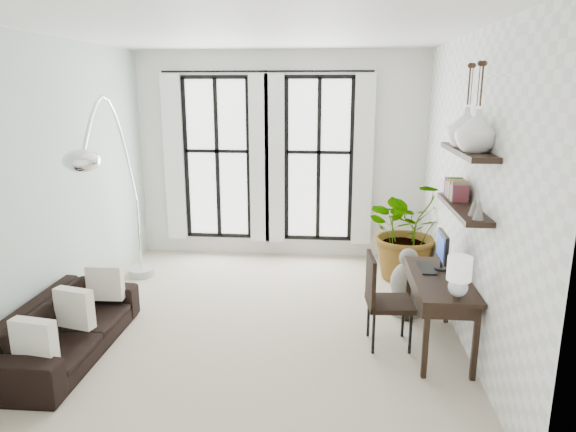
# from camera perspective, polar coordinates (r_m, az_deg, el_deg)

# --- Properties ---
(floor) EXTENTS (5.00, 5.00, 0.00)m
(floor) POSITION_cam_1_polar(r_m,az_deg,el_deg) (6.13, -3.37, -11.46)
(floor) COLOR #B8A892
(floor) RESTS_ON ground
(ceiling) EXTENTS (5.00, 5.00, 0.00)m
(ceiling) POSITION_cam_1_polar(r_m,az_deg,el_deg) (5.57, -3.87, 19.83)
(ceiling) COLOR white
(ceiling) RESTS_ON wall_back
(wall_left) EXTENTS (0.00, 5.00, 5.00)m
(wall_left) POSITION_cam_1_polar(r_m,az_deg,el_deg) (6.38, -24.03, 3.47)
(wall_left) COLOR #B0C5B8
(wall_left) RESTS_ON floor
(wall_right) EXTENTS (0.00, 5.00, 5.00)m
(wall_right) POSITION_cam_1_polar(r_m,az_deg,el_deg) (5.73, 19.25, 2.84)
(wall_right) COLOR white
(wall_right) RESTS_ON floor
(wall_back) EXTENTS (4.50, 0.00, 4.50)m
(wall_back) POSITION_cam_1_polar(r_m,az_deg,el_deg) (8.08, -0.83, 6.65)
(wall_back) COLOR white
(wall_back) RESTS_ON floor
(windows) EXTENTS (3.26, 0.13, 2.65)m
(windows) POSITION_cam_1_polar(r_m,az_deg,el_deg) (8.04, -2.31, 6.32)
(windows) COLOR white
(windows) RESTS_ON wall_back
(wall_shelves) EXTENTS (0.25, 1.30, 0.60)m
(wall_shelves) POSITION_cam_1_polar(r_m,az_deg,el_deg) (5.26, 18.96, 3.34)
(wall_shelves) COLOR black
(wall_shelves) RESTS_ON wall_right
(sofa) EXTENTS (0.79, 1.97, 0.57)m
(sofa) POSITION_cam_1_polar(r_m,az_deg,el_deg) (5.75, -23.33, -11.29)
(sofa) COLOR black
(sofa) RESTS_ON floor
(throw_pillows) EXTENTS (0.40, 1.52, 0.40)m
(throw_pillows) POSITION_cam_1_polar(r_m,az_deg,el_deg) (5.62, -22.64, -9.42)
(throw_pillows) COLOR silver
(throw_pillows) RESTS_ON sofa
(plant) EXTENTS (1.61, 1.51, 1.43)m
(plant) POSITION_cam_1_polar(r_m,az_deg,el_deg) (7.38, 13.22, -1.43)
(plant) COLOR #2D7228
(plant) RESTS_ON floor
(desk) EXTENTS (0.56, 1.31, 1.17)m
(desk) POSITION_cam_1_polar(r_m,az_deg,el_deg) (5.41, 16.62, -7.26)
(desk) COLOR black
(desk) RESTS_ON floor
(desk_chair) EXTENTS (0.50, 0.50, 0.98)m
(desk_chair) POSITION_cam_1_polar(r_m,az_deg,el_deg) (5.44, 10.35, -8.62)
(desk_chair) COLOR black
(desk_chair) RESTS_ON floor
(arc_lamp) EXTENTS (0.76, 2.56, 2.56)m
(arc_lamp) POSITION_cam_1_polar(r_m,az_deg,el_deg) (6.25, -19.06, 7.40)
(arc_lamp) COLOR silver
(arc_lamp) RESTS_ON floor
(buddha) EXTENTS (0.44, 0.44, 0.80)m
(buddha) POSITION_cam_1_polar(r_m,az_deg,el_deg) (6.35, 13.08, -7.56)
(buddha) COLOR gray
(buddha) RESTS_ON floor
(vase_a) EXTENTS (0.37, 0.37, 0.38)m
(vase_a) POSITION_cam_1_polar(r_m,az_deg,el_deg) (4.92, 20.22, 8.89)
(vase_a) COLOR white
(vase_a) RESTS_ON shelf_upper
(vase_b) EXTENTS (0.37, 0.37, 0.38)m
(vase_b) POSITION_cam_1_polar(r_m,az_deg,el_deg) (5.30, 19.15, 9.29)
(vase_b) COLOR white
(vase_b) RESTS_ON shelf_upper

